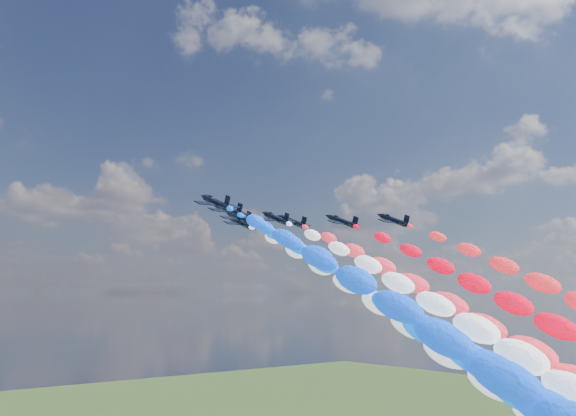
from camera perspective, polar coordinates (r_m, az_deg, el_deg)
jet_0 at (r=136.17m, az=-6.13°, el=0.48°), size 9.86×13.08×6.71m
trail_0 at (r=90.89m, az=15.75°, el=-13.78°), size 7.24×119.04×61.65m
jet_1 at (r=147.09m, az=-5.15°, el=-0.10°), size 9.77×13.01×6.71m
trail_1 at (r=101.99m, az=14.75°, el=-13.07°), size 7.24×119.04×61.65m
jet_2 at (r=161.47m, az=-4.24°, el=-0.75°), size 9.69×12.95×6.71m
trail_2 at (r=116.43m, az=13.51°, el=-12.35°), size 7.24×119.04×61.65m
jet_3 at (r=164.23m, az=-1.03°, el=-0.87°), size 9.93×13.12×6.71m
trail_3 at (r=121.84m, az=17.35°, el=-11.98°), size 7.24×119.04×61.65m
jet_4 at (r=173.67m, az=-4.07°, el=-1.20°), size 9.46×12.79×6.71m
trail_4 at (r=128.28m, az=12.03°, el=-11.89°), size 7.24×119.04×61.65m
jet_5 at (r=171.78m, az=0.37°, el=-1.15°), size 9.68×12.95×6.71m
trail_5 at (r=130.30m, az=18.08°, el=-11.63°), size 7.24×119.04×61.65m
jet_6 at (r=171.70m, az=4.62°, el=-1.13°), size 9.97×13.15×6.71m
jet_7 at (r=170.54m, az=8.93°, el=-1.02°), size 10.10×13.25×6.71m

